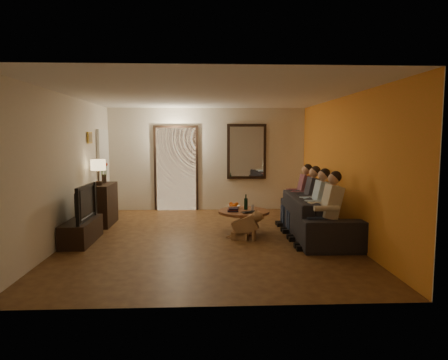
{
  "coord_description": "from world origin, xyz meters",
  "views": [
    {
      "loc": [
        -0.04,
        -7.21,
        1.84
      ],
      "look_at": [
        0.3,
        0.3,
        1.05
      ],
      "focal_mm": 32.0,
      "sensor_mm": 36.0,
      "label": 1
    }
  ],
  "objects_px": {
    "tv_stand": "(81,231)",
    "bowl": "(234,207)",
    "person_a": "(327,213)",
    "laptop": "(251,213)",
    "wine_bottle": "(246,202)",
    "table_lamp": "(98,172)",
    "tv": "(80,202)",
    "sofa": "(318,216)",
    "person_d": "(301,197)",
    "dog": "(245,224)",
    "coffee_table": "(244,222)",
    "person_c": "(309,202)",
    "dresser": "(102,204)",
    "person_b": "(317,207)"
  },
  "relations": [
    {
      "from": "tv_stand",
      "to": "sofa",
      "type": "height_order",
      "value": "sofa"
    },
    {
      "from": "person_d",
      "to": "bowl",
      "type": "distance_m",
      "value": 1.53
    },
    {
      "from": "tv_stand",
      "to": "wine_bottle",
      "type": "xyz_separation_m",
      "value": [
        2.98,
        0.63,
        0.4
      ]
    },
    {
      "from": "tv",
      "to": "person_d",
      "type": "height_order",
      "value": "person_d"
    },
    {
      "from": "laptop",
      "to": "person_d",
      "type": "bearing_deg",
      "value": 7.65
    },
    {
      "from": "table_lamp",
      "to": "tv_stand",
      "type": "distance_m",
      "value": 1.55
    },
    {
      "from": "person_d",
      "to": "person_c",
      "type": "bearing_deg",
      "value": -90.0
    },
    {
      "from": "sofa",
      "to": "person_d",
      "type": "bearing_deg",
      "value": 8.48
    },
    {
      "from": "table_lamp",
      "to": "dog",
      "type": "height_order",
      "value": "table_lamp"
    },
    {
      "from": "dresser",
      "to": "sofa",
      "type": "height_order",
      "value": "dresser"
    },
    {
      "from": "tv_stand",
      "to": "laptop",
      "type": "bearing_deg",
      "value": 4.71
    },
    {
      "from": "coffee_table",
      "to": "laptop",
      "type": "xyz_separation_m",
      "value": [
        0.1,
        -0.28,
        0.24
      ]
    },
    {
      "from": "sofa",
      "to": "coffee_table",
      "type": "distance_m",
      "value": 1.41
    },
    {
      "from": "sofa",
      "to": "person_b",
      "type": "relative_size",
      "value": 2.17
    },
    {
      "from": "dresser",
      "to": "tv",
      "type": "height_order",
      "value": "tv"
    },
    {
      "from": "table_lamp",
      "to": "tv",
      "type": "distance_m",
      "value": 1.31
    },
    {
      "from": "dresser",
      "to": "laptop",
      "type": "bearing_deg",
      "value": -21.66
    },
    {
      "from": "coffee_table",
      "to": "tv_stand",
      "type": "bearing_deg",
      "value": -169.77
    },
    {
      "from": "sofa",
      "to": "wine_bottle",
      "type": "relative_size",
      "value": 8.41
    },
    {
      "from": "person_a",
      "to": "laptop",
      "type": "bearing_deg",
      "value": 143.72
    },
    {
      "from": "sofa",
      "to": "person_d",
      "type": "height_order",
      "value": "person_d"
    },
    {
      "from": "person_c",
      "to": "person_b",
      "type": "bearing_deg",
      "value": -90.0
    },
    {
      "from": "coffee_table",
      "to": "laptop",
      "type": "relative_size",
      "value": 2.98
    },
    {
      "from": "person_d",
      "to": "bowl",
      "type": "height_order",
      "value": "person_d"
    },
    {
      "from": "tv_stand",
      "to": "sofa",
      "type": "xyz_separation_m",
      "value": [
        4.31,
        0.28,
        0.18
      ]
    },
    {
      "from": "wine_bottle",
      "to": "laptop",
      "type": "distance_m",
      "value": 0.41
    },
    {
      "from": "person_a",
      "to": "bowl",
      "type": "bearing_deg",
      "value": 136.9
    },
    {
      "from": "person_a",
      "to": "wine_bottle",
      "type": "distance_m",
      "value": 1.75
    },
    {
      "from": "dresser",
      "to": "bowl",
      "type": "relative_size",
      "value": 3.79
    },
    {
      "from": "tv",
      "to": "person_b",
      "type": "height_order",
      "value": "person_b"
    },
    {
      "from": "tv_stand",
      "to": "person_b",
      "type": "distance_m",
      "value": 4.23
    },
    {
      "from": "sofa",
      "to": "dog",
      "type": "xyz_separation_m",
      "value": [
        -1.4,
        -0.23,
        -0.1
      ]
    },
    {
      "from": "table_lamp",
      "to": "coffee_table",
      "type": "xyz_separation_m",
      "value": [
        2.93,
        -0.71,
        -0.92
      ]
    },
    {
      "from": "bowl",
      "to": "tv",
      "type": "bearing_deg",
      "value": -164.77
    },
    {
      "from": "table_lamp",
      "to": "person_a",
      "type": "xyz_separation_m",
      "value": [
        4.21,
        -1.85,
        -0.54
      ]
    },
    {
      "from": "sofa",
      "to": "bowl",
      "type": "xyz_separation_m",
      "value": [
        -1.56,
        0.47,
        0.1
      ]
    },
    {
      "from": "dog",
      "to": "laptop",
      "type": "bearing_deg",
      "value": 75.23
    },
    {
      "from": "table_lamp",
      "to": "person_d",
      "type": "relative_size",
      "value": 0.45
    },
    {
      "from": "dresser",
      "to": "laptop",
      "type": "distance_m",
      "value": 3.26
    },
    {
      "from": "bowl",
      "to": "person_a",
      "type": "bearing_deg",
      "value": -43.1
    },
    {
      "from": "sofa",
      "to": "person_b",
      "type": "distance_m",
      "value": 0.38
    },
    {
      "from": "tv",
      "to": "person_b",
      "type": "xyz_separation_m",
      "value": [
        4.21,
        -0.02,
        -0.11
      ]
    },
    {
      "from": "tv_stand",
      "to": "bowl",
      "type": "height_order",
      "value": "bowl"
    },
    {
      "from": "person_d",
      "to": "coffee_table",
      "type": "bearing_deg",
      "value": -152.97
    },
    {
      "from": "table_lamp",
      "to": "person_c",
      "type": "relative_size",
      "value": 0.45
    },
    {
      "from": "tv",
      "to": "sofa",
      "type": "xyz_separation_m",
      "value": [
        4.31,
        0.28,
        -0.33
      ]
    },
    {
      "from": "person_c",
      "to": "coffee_table",
      "type": "distance_m",
      "value": 1.34
    },
    {
      "from": "coffee_table",
      "to": "dresser",
      "type": "bearing_deg",
      "value": 162.5
    },
    {
      "from": "tv",
      "to": "wine_bottle",
      "type": "xyz_separation_m",
      "value": [
        2.98,
        0.63,
        -0.11
      ]
    },
    {
      "from": "person_a",
      "to": "person_d",
      "type": "height_order",
      "value": "same"
    }
  ]
}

